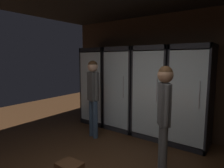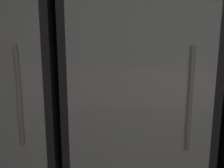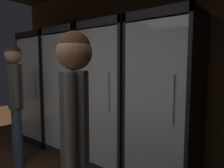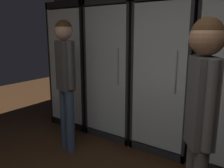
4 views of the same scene
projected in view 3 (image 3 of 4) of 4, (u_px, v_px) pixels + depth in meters
The scene contains 7 objects.
wall_back at pixel (151, 70), 2.91m from camera, with size 6.00×0.06×2.80m, color #382619.
cooler_far_left at pixel (47, 89), 3.93m from camera, with size 0.78×0.69×2.06m.
cooler_left at pixel (75, 92), 3.43m from camera, with size 0.78×0.69×2.06m.
cooler_center at pixel (113, 97), 2.94m from camera, with size 0.78×0.69×2.06m.
cooler_right at pixel (166, 104), 2.44m from camera, with size 0.78×0.69×2.06m.
shopper_near at pixel (15, 92), 2.84m from camera, with size 0.35×0.23×1.74m.
shopper_far at pixel (76, 125), 1.28m from camera, with size 0.24×0.28×1.68m.
Camera 3 is at (1.33, 0.38, 1.48)m, focal length 32.15 mm.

